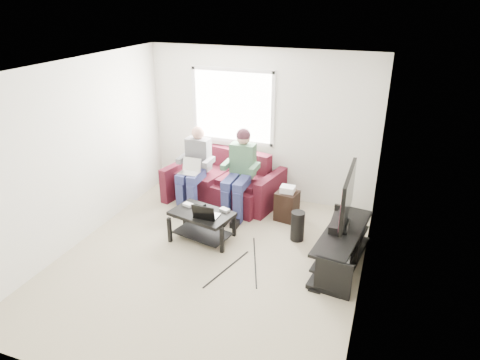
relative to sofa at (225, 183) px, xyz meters
The scene contains 26 objects.
floor 1.91m from the sofa, 74.62° to the right, with size 4.50×4.50×0.00m, color tan.
ceiling 2.96m from the sofa, 74.62° to the right, with size 4.50×4.50×0.00m, color white.
wall_back 1.18m from the sofa, 40.69° to the left, with size 4.50×4.50×0.00m, color silver.
wall_front 4.21m from the sofa, 82.99° to the right, with size 4.50×4.50×0.00m, color silver.
wall_left 2.55m from the sofa, 129.49° to the right, with size 4.50×4.50×0.00m, color silver.
wall_right 3.24m from the sofa, 36.05° to the right, with size 4.50×4.50×0.00m, color silver.
window 1.34m from the sofa, 89.94° to the left, with size 1.48×0.04×1.28m.
sofa is the anchor object (origin of this frame).
person_left 0.67m from the sofa, 140.11° to the right, with size 0.40×0.70×1.36m.
person_right 0.71m from the sofa, 38.16° to the right, with size 0.40×0.71×1.41m.
laptop_silver 0.78m from the sofa, 127.06° to the right, with size 0.32×0.22×0.24m, color silver, non-canonical shape.
coffee_table 1.34m from the sofa, 82.50° to the right, with size 0.99×0.72×0.45m.
laptop_black 1.46m from the sofa, 78.16° to the right, with size 0.34×0.24×0.24m, color black, non-canonical shape.
controller_a 1.22m from the sofa, 95.00° to the right, with size 0.14×0.09×0.04m, color silver.
controller_b 1.16m from the sofa, 86.27° to the right, with size 0.14×0.09×0.04m, color black.
controller_c 1.28m from the sofa, 68.02° to the right, with size 0.14×0.09×0.04m, color gray.
tv_stand 2.53m from the sofa, 29.62° to the right, with size 0.65×1.56×0.50m.
tv 2.56m from the sofa, 27.64° to the right, with size 0.12×1.10×0.81m.
soundbar 2.39m from the sofa, 28.95° to the right, with size 0.12×0.50×0.10m, color black.
drink_cup 2.25m from the sofa, 16.11° to the right, with size 0.08×0.08×0.12m, color #A97649.
console_white 2.75m from the sofa, 36.88° to the right, with size 0.30×0.22×0.06m, color silver.
console_grey 2.40m from the sofa, 23.37° to the right, with size 0.34×0.26×0.08m, color gray.
console_black 2.56m from the sofa, 30.59° to the right, with size 0.38×0.30×0.07m, color black.
subwoofer 1.74m from the sofa, 29.72° to the right, with size 0.20×0.20×0.46m, color black.
keyboard_floor 2.71m from the sofa, 41.43° to the right, with size 0.16×0.47×0.03m, color black.
end_table 1.24m from the sofa, 13.90° to the right, with size 0.33×0.33×0.58m.
Camera 1 is at (2.10, -4.50, 3.39)m, focal length 32.00 mm.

